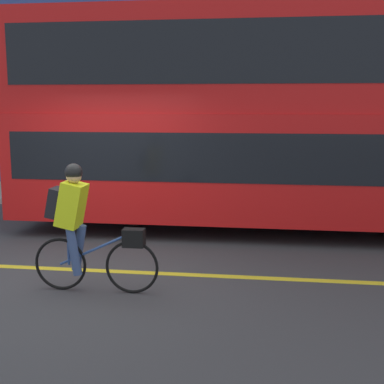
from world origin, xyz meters
name	(u,v)px	position (x,y,z in m)	size (l,w,h in m)	color
ground_plane	(77,275)	(0.00, 0.00, 0.00)	(80.00, 80.00, 0.00)	#38383A
road_center_line	(83,270)	(0.00, 0.21, 0.00)	(50.00, 0.14, 0.01)	yellow
sidewalk_curb	(162,196)	(0.00, 5.97, 0.06)	(60.00, 2.58, 0.12)	gray
building_facade	(172,49)	(0.00, 7.41, 3.69)	(60.00, 0.30, 7.38)	#33478C
bus	(308,112)	(3.22, 3.07, 2.15)	(10.39, 2.58, 3.89)	black
cyclist_on_bike	(81,223)	(0.29, -0.58, 0.86)	(1.57, 0.32, 1.59)	black
trash_bin	(327,180)	(3.90, 5.84, 0.55)	(0.57, 0.57, 0.87)	#515156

